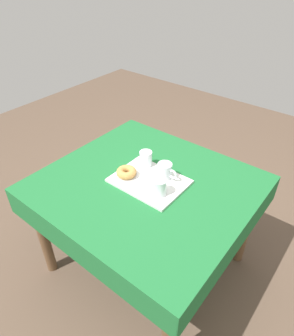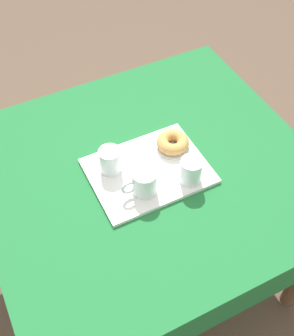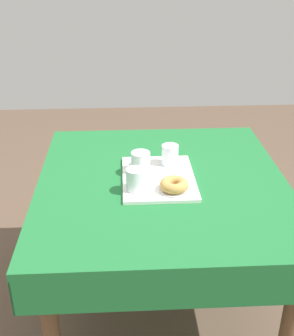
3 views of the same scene
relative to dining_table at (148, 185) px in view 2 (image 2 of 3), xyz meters
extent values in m
plane|color=brown|center=(0.00, 0.00, -0.63)|extent=(6.00, 6.00, 0.00)
cube|color=#1E6B33|center=(0.00, 0.00, 0.08)|extent=(1.15, 1.06, 0.03)
cube|color=#1E6B33|center=(0.00, -0.53, 0.00)|extent=(1.15, 0.01, 0.14)
cube|color=#1E6B33|center=(0.00, 0.53, 0.00)|extent=(1.15, 0.01, 0.14)
cube|color=#1E6B33|center=(0.57, 0.00, 0.00)|extent=(0.01, 1.06, 0.14)
cylinder|color=brown|center=(-0.48, 0.44, -0.28)|extent=(0.06, 0.06, 0.69)
cylinder|color=brown|center=(0.48, 0.44, -0.28)|extent=(0.06, 0.06, 0.69)
cube|color=white|center=(-0.01, -0.02, 0.11)|extent=(0.40, 0.31, 0.01)
cylinder|color=white|center=(-0.06, -0.09, 0.16)|extent=(0.08, 0.08, 0.09)
cylinder|color=maroon|center=(-0.06, -0.09, 0.15)|extent=(0.07, 0.07, 0.07)
torus|color=white|center=(-0.11, -0.09, 0.16)|extent=(0.06, 0.01, 0.06)
cylinder|color=white|center=(-0.12, 0.04, 0.16)|extent=(0.08, 0.08, 0.09)
cylinder|color=silver|center=(-0.12, 0.04, 0.13)|extent=(0.06, 0.06, 0.04)
cylinder|color=white|center=(0.10, -0.12, 0.16)|extent=(0.08, 0.08, 0.09)
cylinder|color=silver|center=(0.10, -0.12, 0.13)|extent=(0.06, 0.06, 0.04)
cylinder|color=silver|center=(0.12, 0.04, 0.12)|extent=(0.12, 0.12, 0.01)
torus|color=tan|center=(0.12, 0.04, 0.14)|extent=(0.12, 0.12, 0.04)
camera|label=1|loc=(-0.83, 1.03, 1.17)|focal=32.28mm
camera|label=2|loc=(-0.44, -0.86, 1.26)|focal=46.04mm
camera|label=3|loc=(1.66, -0.16, 1.01)|focal=47.61mm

